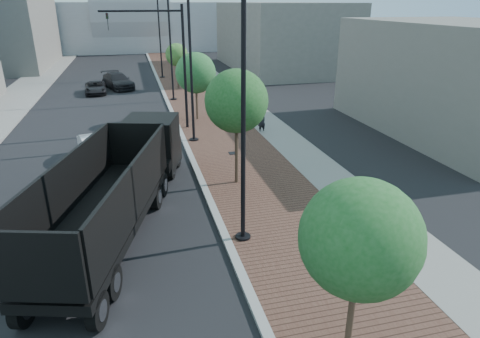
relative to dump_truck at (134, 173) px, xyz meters
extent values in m
cube|color=#4C2D23|center=(6.60, 25.83, -1.34)|extent=(7.00, 140.00, 0.12)
cube|color=slate|center=(9.30, 25.83, -1.34)|extent=(2.40, 140.00, 0.13)
cube|color=gray|center=(3.10, 25.83, -1.33)|extent=(0.30, 140.00, 0.14)
cube|color=slate|center=(-9.90, 25.83, -1.34)|extent=(4.00, 140.00, 0.12)
cube|color=black|center=(0.94, 3.19, 0.24)|extent=(3.03, 3.09, 2.51)
cube|color=black|center=(1.37, 4.62, -0.58)|extent=(2.36, 1.12, 1.25)
cube|color=black|center=(0.52, 1.75, -0.39)|extent=(2.53, 1.43, 0.48)
cube|color=black|center=(-1.05, -3.53, -0.39)|extent=(4.74, 9.17, 0.34)
cube|color=black|center=(-1.05, -3.53, 0.00)|extent=(4.84, 9.19, 0.12)
cube|color=black|center=(-2.20, -3.18, 0.96)|extent=(2.63, 8.54, 1.93)
cube|color=black|center=(0.11, -3.87, 0.96)|extent=(2.63, 8.54, 1.93)
cube|color=black|center=(-2.34, -7.88, 0.96)|extent=(2.34, 0.80, 1.93)
cube|color=black|center=(0.25, 0.83, 0.96)|extent=(2.34, 0.80, 1.93)
cylinder|color=black|center=(-0.20, 2.90, -0.87)|extent=(0.58, 1.10, 1.06)
cylinder|color=silver|center=(-0.20, 2.90, -0.87)|extent=(0.48, 0.65, 0.58)
cylinder|color=black|center=(1.75, 2.32, -0.87)|extent=(0.58, 1.10, 1.06)
cylinder|color=silver|center=(1.75, 2.32, -0.87)|extent=(0.48, 0.65, 0.58)
cylinder|color=black|center=(0.26, 4.43, -0.87)|extent=(0.58, 1.10, 1.06)
cylinder|color=silver|center=(0.26, 4.43, -0.87)|extent=(0.48, 0.65, 0.58)
cylinder|color=black|center=(2.20, 3.86, -0.87)|extent=(0.58, 1.10, 1.06)
cylinder|color=silver|center=(2.20, 3.86, -0.87)|extent=(0.48, 0.65, 0.58)
cylinder|color=black|center=(-3.10, -6.88, -0.87)|extent=(0.58, 1.10, 1.06)
cylinder|color=silver|center=(-3.10, -6.88, -0.87)|extent=(0.48, 0.65, 0.58)
cylinder|color=black|center=(-1.16, -7.46, -0.87)|extent=(0.58, 1.10, 1.06)
cylinder|color=silver|center=(-1.16, -7.46, -0.87)|extent=(0.48, 0.65, 0.58)
cylinder|color=black|center=(-2.76, -5.73, -0.87)|extent=(0.58, 1.10, 1.06)
cylinder|color=silver|center=(-2.76, -5.73, -0.87)|extent=(0.48, 0.65, 0.58)
cylinder|color=black|center=(-0.81, -6.31, -0.87)|extent=(0.58, 1.10, 1.06)
cylinder|color=silver|center=(-0.81, -6.31, -0.87)|extent=(0.48, 0.65, 0.58)
cylinder|color=black|center=(-1.11, -0.17, -0.87)|extent=(0.58, 1.10, 1.06)
cylinder|color=silver|center=(-1.11, -0.17, -0.87)|extent=(0.48, 0.65, 0.58)
cylinder|color=black|center=(0.84, -0.75, -0.87)|extent=(0.58, 1.10, 1.06)
cylinder|color=silver|center=(0.84, -0.75, -0.87)|extent=(0.48, 0.65, 0.58)
cylinder|color=black|center=(-0.77, 0.98, -0.87)|extent=(0.58, 1.10, 1.06)
cylinder|color=silver|center=(-0.77, 0.98, -0.87)|extent=(0.48, 0.65, 0.58)
cylinder|color=black|center=(1.18, 0.40, -0.87)|extent=(0.58, 1.10, 1.06)
cylinder|color=silver|center=(1.18, 0.40, -0.87)|extent=(0.48, 0.65, 0.58)
imported|color=white|center=(-1.88, 5.69, -0.71)|extent=(2.44, 4.45, 1.39)
imported|color=black|center=(-3.11, 24.83, -0.84)|extent=(2.11, 4.16, 1.13)
imported|color=black|center=(-1.09, 26.97, -0.65)|extent=(3.66, 5.58, 1.50)
imported|color=black|center=(8.32, 8.62, -0.58)|extent=(0.69, 0.56, 1.64)
cylinder|color=black|center=(3.70, -4.17, -1.30)|extent=(0.56, 0.56, 0.20)
cylinder|color=black|center=(3.70, -4.17, 3.22)|extent=(0.16, 0.16, 9.00)
cylinder|color=black|center=(3.70, 7.83, -1.30)|extent=(0.56, 0.56, 0.20)
cylinder|color=black|center=(3.70, 7.83, 3.22)|extent=(0.16, 0.16, 9.00)
cylinder|color=black|center=(3.70, 19.83, -1.30)|extent=(0.56, 0.56, 0.20)
cylinder|color=black|center=(3.70, 19.83, 3.22)|extent=(0.16, 0.16, 9.00)
cylinder|color=black|center=(3.70, 31.83, -1.30)|extent=(0.56, 0.56, 0.20)
cylinder|color=black|center=(3.70, 31.83, 3.22)|extent=(0.16, 0.16, 9.00)
cylinder|color=black|center=(3.70, 10.83, 2.60)|extent=(0.18, 0.18, 8.00)
cylinder|color=black|center=(1.20, 10.83, 6.20)|extent=(5.00, 0.12, 0.12)
imported|color=black|center=(-0.80, 10.83, 5.60)|extent=(0.16, 0.20, 1.00)
cylinder|color=#382619|center=(4.70, -10.17, 0.20)|extent=(0.16, 0.16, 3.21)
sphere|color=#1C531E|center=(4.70, -10.17, 2.03)|extent=(2.66, 2.66, 2.66)
sphere|color=#1C531E|center=(5.10, -9.87, 1.81)|extent=(1.86, 1.86, 1.86)
sphere|color=#1C531E|center=(4.40, -10.47, 2.36)|extent=(1.59, 1.59, 1.59)
cylinder|color=#382619|center=(4.70, 0.83, 0.47)|extent=(0.16, 0.16, 3.75)
sphere|color=#1A4D1A|center=(4.70, 0.83, 2.62)|extent=(2.84, 2.84, 2.84)
sphere|color=#1A4D1A|center=(5.10, 1.13, 2.35)|extent=(1.99, 1.99, 1.99)
sphere|color=#1A4D1A|center=(4.40, 0.53, 2.99)|extent=(1.71, 1.71, 1.71)
cylinder|color=#382619|center=(4.70, 12.83, 0.21)|extent=(0.16, 0.16, 3.22)
sphere|color=#1F5B26|center=(4.70, 12.83, 2.05)|extent=(2.87, 2.87, 2.87)
sphere|color=#1F5B26|center=(5.10, 13.13, 1.82)|extent=(2.01, 2.01, 2.01)
sphere|color=#1F5B26|center=(4.40, 12.53, 2.37)|extent=(1.72, 1.72, 1.72)
cylinder|color=#382619|center=(4.70, 24.83, 0.17)|extent=(0.16, 0.16, 3.14)
sphere|color=#316221|center=(4.70, 24.83, 1.96)|extent=(2.16, 2.16, 2.16)
sphere|color=#316221|center=(5.10, 25.13, 1.74)|extent=(1.52, 1.52, 1.52)
sphere|color=#316221|center=(4.40, 24.53, 2.28)|extent=(1.30, 1.30, 1.30)
cube|color=#9B9EA4|center=(1.10, 70.83, 2.60)|extent=(50.00, 28.00, 8.00)
cube|color=#64615A|center=(19.10, 35.83, 2.60)|extent=(12.00, 22.00, 8.00)
cube|color=#65625B|center=(21.10, 5.83, 2.10)|extent=(10.00, 16.00, 7.00)
cube|color=black|center=(5.50, -6.17, -1.27)|extent=(0.50, 0.50, 0.02)
cube|color=black|center=(5.50, 4.83, -1.27)|extent=(0.50, 0.50, 0.02)
camera|label=1|loc=(0.29, -17.06, 6.73)|focal=31.49mm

